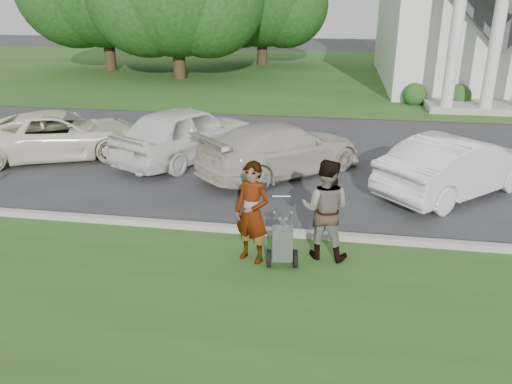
% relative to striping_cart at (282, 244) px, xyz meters
% --- Properties ---
extents(ground, '(120.00, 120.00, 0.00)m').
position_rel_striping_cart_xyz_m(ground, '(-1.18, 0.70, -0.45)').
color(ground, '#333335').
rests_on(ground, ground).
extents(grass_strip, '(80.00, 7.00, 0.01)m').
position_rel_striping_cart_xyz_m(grass_strip, '(-1.18, -2.30, -0.44)').
color(grass_strip, '#31501B').
rests_on(grass_strip, ground).
extents(church_lawn, '(80.00, 30.00, 0.01)m').
position_rel_striping_cart_xyz_m(church_lawn, '(-1.18, 27.70, -0.44)').
color(church_lawn, '#31501B').
rests_on(church_lawn, ground).
extents(curb, '(80.00, 0.18, 0.15)m').
position_rel_striping_cart_xyz_m(curb, '(-1.18, 1.25, -0.37)').
color(curb, '#9E9E93').
rests_on(curb, ground).
extents(striping_cart, '(0.62, 1.17, 1.04)m').
position_rel_striping_cart_xyz_m(striping_cart, '(0.00, 0.00, 0.00)').
color(striping_cart, black).
rests_on(striping_cart, ground).
extents(person_left, '(0.82, 0.70, 1.91)m').
position_rel_striping_cart_xyz_m(person_left, '(-0.58, 0.14, 0.51)').
color(person_left, '#999999').
rests_on(person_left, ground).
extents(person_right, '(1.03, 0.86, 1.92)m').
position_rel_striping_cart_xyz_m(person_right, '(0.72, 0.50, 0.51)').
color(person_right, '#999999').
rests_on(person_right, ground).
extents(parking_meter_near, '(0.11, 0.09, 1.46)m').
position_rel_striping_cart_xyz_m(parking_meter_near, '(-0.42, 0.52, 0.47)').
color(parking_meter_near, gray).
rests_on(parking_meter_near, ground).
extents(car_a, '(5.62, 4.18, 1.42)m').
position_rel_striping_cart_xyz_m(car_a, '(-7.54, 5.69, 0.26)').
color(car_a, white).
rests_on(car_a, ground).
extents(car_b, '(3.94, 5.29, 1.68)m').
position_rel_striping_cart_xyz_m(car_b, '(-3.66, 6.14, 0.39)').
color(car_b, white).
rests_on(car_b, ground).
extents(car_c, '(4.94, 4.95, 1.44)m').
position_rel_striping_cart_xyz_m(car_c, '(-0.66, 5.27, 0.27)').
color(car_c, beige).
rests_on(car_c, ground).
extents(car_d, '(4.39, 4.27, 1.50)m').
position_rel_striping_cart_xyz_m(car_d, '(3.84, 4.39, 0.30)').
color(car_d, white).
rests_on(car_d, ground).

